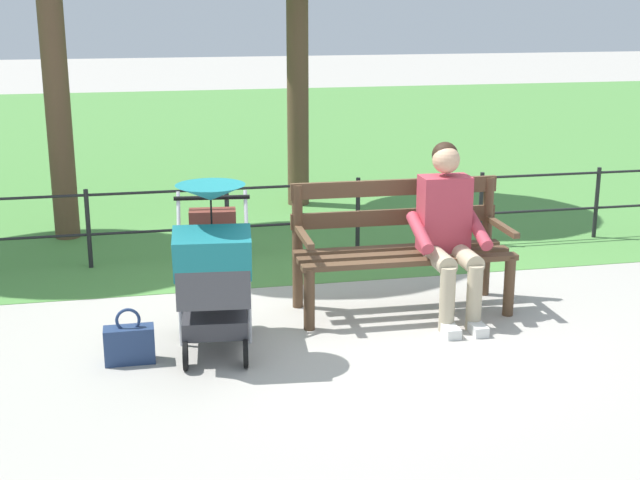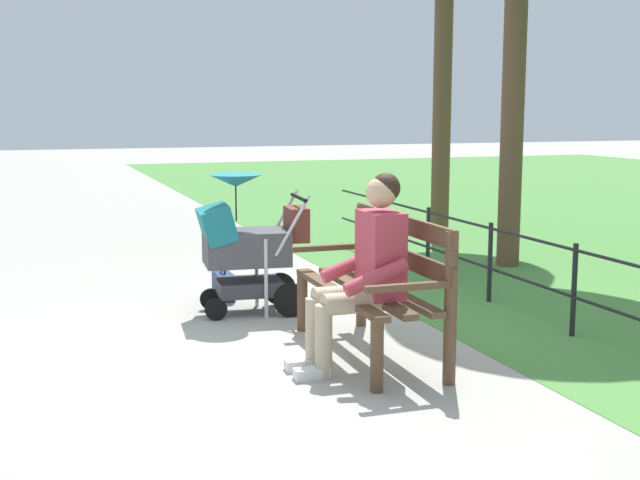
# 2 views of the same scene
# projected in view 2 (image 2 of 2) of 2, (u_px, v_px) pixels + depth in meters

# --- Properties ---
(ground_plane) EXTENTS (60.00, 60.00, 0.00)m
(ground_plane) POSITION_uv_depth(u_px,v_px,m) (336.00, 336.00, 6.38)
(ground_plane) COLOR #ADA89E
(park_bench) EXTENTS (1.61, 0.62, 0.96)m
(park_bench) POSITION_uv_depth(u_px,v_px,m) (379.00, 279.00, 5.84)
(park_bench) COLOR brown
(park_bench) RESTS_ON ground
(person_on_bench) EXTENTS (0.54, 0.74, 1.28)m
(person_on_bench) POSITION_uv_depth(u_px,v_px,m) (365.00, 267.00, 5.47)
(person_on_bench) COLOR tan
(person_on_bench) RESTS_ON ground
(stroller) EXTENTS (0.58, 0.93, 1.15)m
(stroller) POSITION_uv_depth(u_px,v_px,m) (246.00, 242.00, 6.99)
(stroller) COLOR black
(stroller) RESTS_ON ground
(handbag) EXTENTS (0.32, 0.14, 0.37)m
(handbag) POSITION_uv_depth(u_px,v_px,m) (223.00, 285.00, 7.56)
(handbag) COLOR navy
(handbag) RESTS_ON ground
(park_fence) EXTENTS (8.43, 0.04, 0.70)m
(park_fence) POSITION_uv_depth(u_px,v_px,m) (566.00, 278.00, 6.39)
(park_fence) COLOR black
(park_fence) RESTS_ON ground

